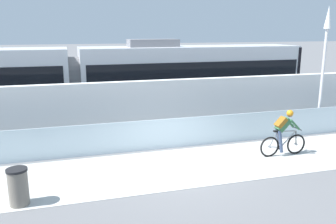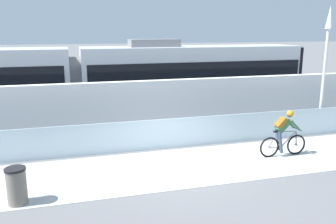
{
  "view_description": "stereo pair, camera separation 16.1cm",
  "coord_description": "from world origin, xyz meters",
  "px_view_note": "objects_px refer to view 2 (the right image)",
  "views": [
    {
      "loc": [
        -3.36,
        -10.05,
        4.27
      ],
      "look_at": [
        0.29,
        2.35,
        1.25
      ],
      "focal_mm": 37.87,
      "sensor_mm": 36.0,
      "label": 1
    },
    {
      "loc": [
        -3.21,
        -10.09,
        4.27
      ],
      "look_at": [
        0.29,
        2.35,
        1.25
      ],
      "focal_mm": 37.87,
      "sensor_mm": 36.0,
      "label": 2
    }
  ],
  "objects_px": {
    "tram": "(75,82)",
    "trash_bin": "(17,186)",
    "lamp_post_antenna": "(326,54)",
    "cyclist_on_bike": "(284,134)"
  },
  "relations": [
    {
      "from": "trash_bin",
      "to": "lamp_post_antenna",
      "type": "bearing_deg",
      "value": 16.44
    },
    {
      "from": "cyclist_on_bike",
      "to": "lamp_post_antenna",
      "type": "distance_m",
      "value": 4.57
    },
    {
      "from": "tram",
      "to": "trash_bin",
      "type": "relative_size",
      "value": 23.5
    },
    {
      "from": "lamp_post_antenna",
      "to": "trash_bin",
      "type": "height_order",
      "value": "lamp_post_antenna"
    },
    {
      "from": "tram",
      "to": "trash_bin",
      "type": "xyz_separation_m",
      "value": [
        -1.69,
        -8.1,
        -1.41
      ]
    },
    {
      "from": "cyclist_on_bike",
      "to": "trash_bin",
      "type": "relative_size",
      "value": 1.84
    },
    {
      "from": "trash_bin",
      "to": "cyclist_on_bike",
      "type": "bearing_deg",
      "value": 8.49
    },
    {
      "from": "cyclist_on_bike",
      "to": "lamp_post_antenna",
      "type": "xyz_separation_m",
      "value": [
        3.16,
        2.15,
        2.49
      ]
    },
    {
      "from": "tram",
      "to": "trash_bin",
      "type": "distance_m",
      "value": 8.39
    },
    {
      "from": "cyclist_on_bike",
      "to": "lamp_post_antenna",
      "type": "relative_size",
      "value": 0.34
    }
  ]
}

